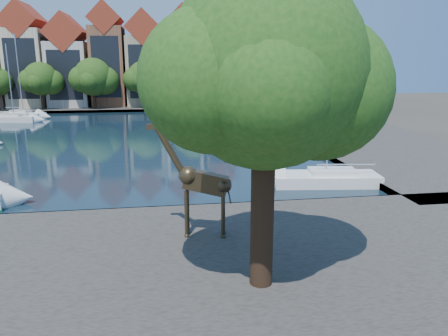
% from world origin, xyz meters
% --- Properties ---
extents(ground, '(160.00, 160.00, 0.00)m').
position_xyz_m(ground, '(0.00, 0.00, 0.00)').
color(ground, '#38332B').
rests_on(ground, ground).
extents(water_basin, '(38.00, 50.00, 0.08)m').
position_xyz_m(water_basin, '(0.00, 24.00, 0.04)').
color(water_basin, black).
rests_on(water_basin, ground).
extents(near_quay, '(50.00, 14.00, 0.50)m').
position_xyz_m(near_quay, '(0.00, -7.00, 0.25)').
color(near_quay, '#44403B').
rests_on(near_quay, ground).
extents(far_quay, '(60.00, 16.00, 0.50)m').
position_xyz_m(far_quay, '(0.00, 56.00, 0.25)').
color(far_quay, '#44403B').
rests_on(far_quay, ground).
extents(right_quay, '(14.00, 52.00, 0.50)m').
position_xyz_m(right_quay, '(25.00, 24.00, 0.25)').
color(right_quay, '#44403B').
rests_on(right_quay, ground).
extents(plane_tree, '(8.32, 6.40, 10.62)m').
position_xyz_m(plane_tree, '(7.62, -9.01, 7.67)').
color(plane_tree, '#332114').
rests_on(plane_tree, near_quay).
extents(townhouse_west_mid, '(5.94, 9.18, 16.79)m').
position_xyz_m(townhouse_west_mid, '(-17.00, 55.99, 8.23)').
color(townhouse_west_mid, beige).
rests_on(townhouse_west_mid, far_quay).
extents(townhouse_west_inner, '(6.43, 9.18, 15.15)m').
position_xyz_m(townhouse_west_inner, '(-10.50, 55.99, 7.35)').
color(townhouse_west_inner, beige).
rests_on(townhouse_west_inner, far_quay).
extents(townhouse_center, '(5.44, 9.18, 16.93)m').
position_xyz_m(townhouse_center, '(-4.00, 55.99, 8.36)').
color(townhouse_center, brown).
rests_on(townhouse_center, far_quay).
extents(townhouse_east_inner, '(5.94, 9.18, 15.79)m').
position_xyz_m(townhouse_east_inner, '(2.00, 55.99, 7.73)').
color(townhouse_east_inner, tan).
rests_on(townhouse_east_inner, far_quay).
extents(townhouse_east_mid, '(6.43, 9.18, 16.65)m').
position_xyz_m(townhouse_east_mid, '(8.50, 55.99, 8.10)').
color(townhouse_east_mid, beige).
rests_on(townhouse_east_mid, far_quay).
extents(townhouse_east_end, '(5.44, 9.18, 14.43)m').
position_xyz_m(townhouse_east_end, '(15.00, 55.99, 7.11)').
color(townhouse_east_end, brown).
rests_on(townhouse_east_end, far_quay).
extents(far_tree_west, '(6.76, 5.20, 7.36)m').
position_xyz_m(far_tree_west, '(-13.91, 50.49, 5.08)').
color(far_tree_west, '#332114').
rests_on(far_tree_west, far_quay).
extents(far_tree_mid_west, '(7.80, 6.00, 8.00)m').
position_xyz_m(far_tree_mid_west, '(-5.89, 50.49, 5.29)').
color(far_tree_mid_west, '#332114').
rests_on(far_tree_mid_west, far_quay).
extents(far_tree_mid_east, '(7.02, 5.40, 7.52)m').
position_xyz_m(far_tree_mid_east, '(2.10, 50.49, 5.13)').
color(far_tree_mid_east, '#332114').
rests_on(far_tree_mid_east, far_quay).
extents(far_tree_east, '(7.54, 5.80, 7.84)m').
position_xyz_m(far_tree_east, '(10.11, 50.49, 5.24)').
color(far_tree_east, '#332114').
rests_on(far_tree_east, far_quay).
extents(far_tree_far_east, '(6.76, 5.20, 7.36)m').
position_xyz_m(far_tree_far_east, '(18.09, 50.49, 5.08)').
color(far_tree_far_east, '#332114').
rests_on(far_tree_far_east, far_quay).
extents(giraffe_statue, '(3.57, 1.04, 5.11)m').
position_xyz_m(giraffe_statue, '(5.79, -4.36, 3.01)').
color(giraffe_statue, '#3B2F1D').
rests_on(giraffe_statue, near_quay).
extents(sailboat_left_d, '(5.98, 2.87, 10.11)m').
position_xyz_m(sailboat_left_d, '(-15.00, 38.94, 0.67)').
color(sailboat_left_d, silver).
rests_on(sailboat_left_d, water_basin).
extents(sailboat_left_e, '(6.43, 4.13, 11.63)m').
position_xyz_m(sailboat_left_e, '(-15.00, 43.13, 0.70)').
color(sailboat_left_e, silver).
rests_on(sailboat_left_e, water_basin).
extents(sailboat_right_a, '(7.21, 3.27, 9.83)m').
position_xyz_m(sailboat_right_a, '(15.00, 4.00, 0.64)').
color(sailboat_right_a, white).
rests_on(sailboat_right_a, water_basin).
extents(sailboat_right_b, '(8.00, 5.50, 9.87)m').
position_xyz_m(sailboat_right_b, '(12.00, 19.95, 0.60)').
color(sailboat_right_b, navy).
rests_on(sailboat_right_b, water_basin).
extents(sailboat_right_c, '(4.91, 2.22, 8.24)m').
position_xyz_m(sailboat_right_c, '(12.00, 27.48, 0.60)').
color(sailboat_right_c, silver).
rests_on(sailboat_right_c, water_basin).
extents(sailboat_right_d, '(4.97, 2.93, 9.09)m').
position_xyz_m(sailboat_right_d, '(15.00, 35.81, 0.60)').
color(sailboat_right_d, white).
rests_on(sailboat_right_d, water_basin).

